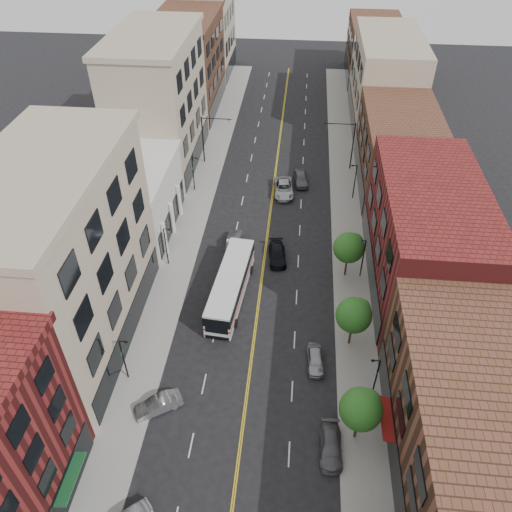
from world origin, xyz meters
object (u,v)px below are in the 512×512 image
(car_parked_far, at_px, (315,360))
(car_lane_a, at_px, (277,254))
(car_lane_b, at_px, (284,188))
(city_bus, at_px, (231,285))
(car_lane_behind, at_px, (234,241))
(car_parked_mid, at_px, (331,446))
(car_angle_b, at_px, (158,404))
(car_lane_c, at_px, (301,178))

(car_parked_far, distance_m, car_lane_a, 15.67)
(car_parked_far, distance_m, car_lane_b, 29.63)
(city_bus, xyz_separation_m, car_parked_far, (9.05, -8.12, -1.21))
(car_lane_behind, bearing_deg, car_parked_mid, 113.58)
(car_parked_mid, xyz_separation_m, car_lane_behind, (-11.16, 25.60, 0.09))
(city_bus, distance_m, car_parked_far, 12.22)
(car_parked_far, bearing_deg, car_angle_b, -159.67)
(car_angle_b, xyz_separation_m, car_lane_behind, (3.53, 23.16, 0.05))
(car_parked_mid, bearing_deg, car_lane_b, 97.39)
(car_angle_b, relative_size, car_lane_b, 0.72)
(car_lane_a, bearing_deg, car_lane_b, 82.82)
(car_lane_behind, relative_size, car_lane_a, 0.93)
(car_lane_behind, xyz_separation_m, car_lane_a, (5.37, -2.02, -0.04))
(car_lane_b, bearing_deg, car_parked_mid, -86.14)
(car_angle_b, distance_m, car_lane_b, 36.52)
(car_lane_behind, xyz_separation_m, car_lane_c, (7.67, 15.09, 0.05))
(car_lane_behind, bearing_deg, city_bus, 95.47)
(car_parked_mid, xyz_separation_m, car_lane_b, (-5.79, 37.86, 0.15))
(car_parked_far, bearing_deg, car_lane_c, 89.73)
(car_parked_far, bearing_deg, car_lane_a, 102.54)
(car_angle_b, bearing_deg, city_bus, 131.24)
(city_bus, relative_size, car_lane_a, 2.68)
(car_lane_behind, height_order, car_lane_b, car_lane_b)
(city_bus, bearing_deg, car_angle_b, -102.02)
(car_lane_b, bearing_deg, car_parked_far, -86.05)
(car_parked_far, height_order, car_lane_b, car_lane_b)
(city_bus, distance_m, car_lane_a, 8.32)
(car_lane_a, distance_m, car_lane_c, 17.27)
(car_angle_b, height_order, car_lane_b, car_lane_b)
(car_lane_c, bearing_deg, car_lane_a, -105.44)
(car_lane_b, bearing_deg, car_lane_c, 46.13)
(car_lane_a, relative_size, car_lane_c, 1.03)
(car_parked_far, xyz_separation_m, car_lane_b, (-4.52, 29.28, 0.14))
(car_angle_b, bearing_deg, car_parked_mid, 48.86)
(city_bus, distance_m, car_angle_b, 14.96)
(car_angle_b, relative_size, car_lane_a, 0.87)
(car_parked_far, relative_size, car_lane_b, 0.68)
(car_angle_b, bearing_deg, car_lane_c, 131.98)
(car_angle_b, height_order, car_lane_c, car_lane_c)
(car_lane_behind, relative_size, car_lane_c, 0.96)
(city_bus, bearing_deg, car_parked_mid, -53.26)
(car_parked_mid, xyz_separation_m, car_lane_a, (-5.79, 23.58, 0.05))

